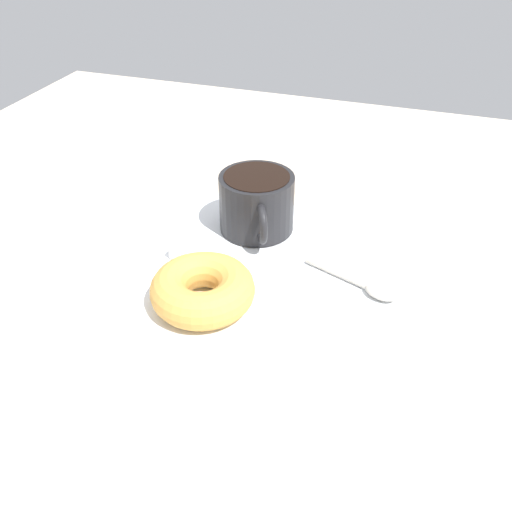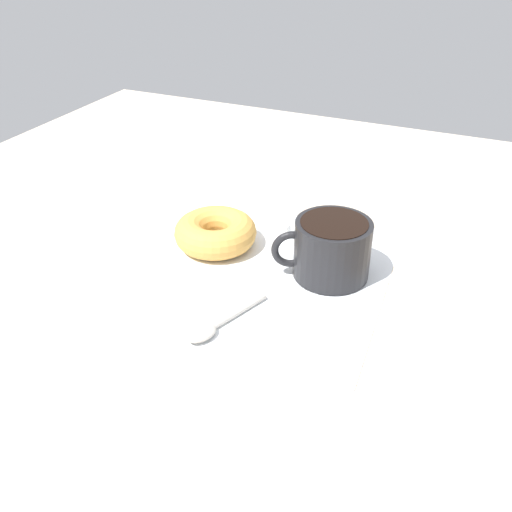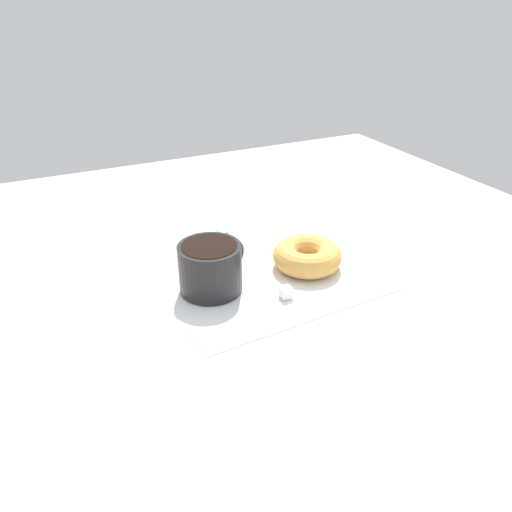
% 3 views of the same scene
% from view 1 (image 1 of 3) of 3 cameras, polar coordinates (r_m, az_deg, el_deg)
% --- Properties ---
extents(ground_plane, '(1.20, 1.20, 0.02)m').
position_cam_1_polar(ground_plane, '(0.63, -1.42, -3.54)').
color(ground_plane, beige).
extents(napkin, '(0.33, 0.33, 0.00)m').
position_cam_1_polar(napkin, '(0.64, -0.00, -1.57)').
color(napkin, white).
rests_on(napkin, ground_plane).
extents(coffee_cup, '(0.09, 0.11, 0.07)m').
position_cam_1_polar(coffee_cup, '(0.70, 0.08, 5.42)').
color(coffee_cup, black).
rests_on(coffee_cup, napkin).
extents(donut, '(0.11, 0.11, 0.04)m').
position_cam_1_polar(donut, '(0.59, -5.36, -3.34)').
color(donut, gold).
rests_on(donut, napkin).
extents(spoon, '(0.11, 0.05, 0.01)m').
position_cam_1_polar(spoon, '(0.62, 11.32, -3.11)').
color(spoon, '#B7B2A8').
rests_on(spoon, napkin).
extents(sugar_cube, '(0.02, 0.02, 0.02)m').
position_cam_1_polar(sugar_cube, '(0.67, -7.84, 0.58)').
color(sugar_cube, white).
rests_on(sugar_cube, napkin).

